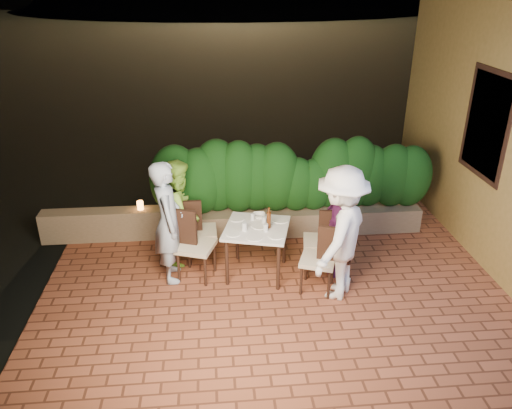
{
  "coord_description": "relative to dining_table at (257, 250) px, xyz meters",
  "views": [
    {
      "loc": [
        -1.11,
        -5.08,
        3.96
      ],
      "look_at": [
        -0.54,
        1.14,
        1.05
      ],
      "focal_mm": 35.0,
      "sensor_mm": 36.0,
      "label": 1
    }
  ],
  "objects": [
    {
      "name": "ground",
      "position": [
        0.54,
        -1.04,
        -0.4
      ],
      "size": [
        400.0,
        400.0,
        0.0
      ],
      "primitive_type": "plane",
      "color": "black",
      "rests_on": "ground"
    },
    {
      "name": "terrace_floor",
      "position": [
        0.54,
        -0.54,
        -0.45
      ],
      "size": [
        7.0,
        6.0,
        0.15
      ],
      "primitive_type": "cube",
      "color": "brown",
      "rests_on": "ground"
    },
    {
      "name": "window_pane",
      "position": [
        3.36,
        0.46,
        1.62
      ],
      "size": [
        0.08,
        1.0,
        1.4
      ],
      "primitive_type": "cube",
      "color": "black",
      "rests_on": "building_wall"
    },
    {
      "name": "window_frame",
      "position": [
        3.35,
        0.46,
        1.62
      ],
      "size": [
        0.06,
        1.15,
        1.55
      ],
      "primitive_type": "cube",
      "color": "black",
      "rests_on": "building_wall"
    },
    {
      "name": "planter",
      "position": [
        0.74,
        1.26,
        -0.17
      ],
      "size": [
        4.2,
        0.55,
        0.4
      ],
      "primitive_type": "cube",
      "color": "#7D694F",
      "rests_on": "ground"
    },
    {
      "name": "hedge",
      "position": [
        0.74,
        1.26,
        0.57
      ],
      "size": [
        4.0,
        0.7,
        1.1
      ],
      "primitive_type": null,
      "color": "#113D11",
      "rests_on": "planter"
    },
    {
      "name": "parapet",
      "position": [
        -2.26,
        1.26,
        -0.12
      ],
      "size": [
        2.2,
        0.3,
        0.5
      ],
      "primitive_type": "cube",
      "color": "#7D694F",
      "rests_on": "ground"
    },
    {
      "name": "hill",
      "position": [
        2.54,
        58.96,
        -4.38
      ],
      "size": [
        52.0,
        40.0,
        22.0
      ],
      "primitive_type": "ellipsoid",
      "color": "black",
      "rests_on": "ground"
    },
    {
      "name": "dining_table",
      "position": [
        0.0,
        0.0,
        0.0
      ],
      "size": [
        1.05,
        1.05,
        0.75
      ],
      "primitive_type": null,
      "rotation": [
        0.0,
        0.0,
        -0.26
      ],
      "color": "white",
      "rests_on": "ground"
    },
    {
      "name": "plate_nw",
      "position": [
        -0.33,
        -0.17,
        0.38
      ],
      "size": [
        0.2,
        0.2,
        0.01
      ],
      "primitive_type": "cylinder",
      "color": "white",
      "rests_on": "dining_table"
    },
    {
      "name": "plate_sw",
      "position": [
        -0.26,
        0.27,
        0.38
      ],
      "size": [
        0.21,
        0.21,
        0.01
      ],
      "primitive_type": "cylinder",
      "color": "white",
      "rests_on": "dining_table"
    },
    {
      "name": "plate_ne",
      "position": [
        0.24,
        -0.28,
        0.38
      ],
      "size": [
        0.22,
        0.22,
        0.01
      ],
      "primitive_type": "cylinder",
      "color": "white",
      "rests_on": "dining_table"
    },
    {
      "name": "plate_se",
      "position": [
        0.35,
        0.18,
        0.38
      ],
      "size": [
        0.23,
        0.23,
        0.01
      ],
      "primitive_type": "cylinder",
      "color": "white",
      "rests_on": "dining_table"
    },
    {
      "name": "plate_centre",
      "position": [
        0.04,
        0.02,
        0.38
      ],
      "size": [
        0.23,
        0.23,
        0.01
      ],
      "primitive_type": "cylinder",
      "color": "white",
      "rests_on": "dining_table"
    },
    {
      "name": "plate_front",
      "position": [
        -0.06,
        -0.31,
        0.38
      ],
      "size": [
        0.21,
        0.21,
        0.01
      ],
      "primitive_type": "cylinder",
      "color": "white",
      "rests_on": "dining_table"
    },
    {
      "name": "glass_nw",
      "position": [
        -0.18,
        -0.09,
        0.43
      ],
      "size": [
        0.07,
        0.07,
        0.12
      ],
      "primitive_type": "cylinder",
      "color": "silver",
      "rests_on": "dining_table"
    },
    {
      "name": "glass_sw",
      "position": [
        -0.04,
        0.22,
        0.43
      ],
      "size": [
        0.06,
        0.06,
        0.1
      ],
      "primitive_type": "cylinder",
      "color": "silver",
      "rests_on": "dining_table"
    },
    {
      "name": "glass_ne",
      "position": [
        0.11,
        -0.13,
        0.43
      ],
      "size": [
        0.06,
        0.06,
        0.11
      ],
      "primitive_type": "cylinder",
      "color": "silver",
      "rests_on": "dining_table"
    },
    {
      "name": "glass_se",
      "position": [
        0.11,
        0.1,
        0.43
      ],
      "size": [
        0.06,
        0.06,
        0.1
      ],
      "primitive_type": "cylinder",
      "color": "silver",
      "rests_on": "dining_table"
    },
    {
      "name": "beer_bottle",
      "position": [
        0.16,
        -0.03,
        0.53
      ],
      "size": [
        0.06,
        0.06,
        0.31
      ],
      "primitive_type": null,
      "color": "#4E250D",
      "rests_on": "dining_table"
    },
    {
      "name": "bowl",
      "position": [
        0.06,
        0.32,
        0.4
      ],
      "size": [
        0.2,
        0.2,
        0.05
      ],
      "primitive_type": "imported",
      "rotation": [
        0.0,
        0.0,
        -0.06
      ],
      "color": "white",
      "rests_on": "dining_table"
    },
    {
      "name": "chair_left_front",
      "position": [
        -0.85,
        -0.01,
        0.14
      ],
      "size": [
        0.61,
        0.61,
        1.03
      ],
      "primitive_type": null,
      "rotation": [
        0.0,
        0.0,
        -0.34
      ],
      "color": "black",
      "rests_on": "ground"
    },
    {
      "name": "chair_left_back",
      "position": [
        -0.78,
        0.49,
        0.11
      ],
      "size": [
        0.46,
        0.46,
        0.96
      ],
      "primitive_type": null,
      "rotation": [
        0.0,
        0.0,
        0.03
      ],
      "color": "black",
      "rests_on": "ground"
    },
    {
      "name": "chair_right_front",
      "position": [
        0.78,
        -0.47,
        0.11
      ],
      "size": [
        0.58,
        0.58,
        0.98
      ],
      "primitive_type": null,
      "rotation": [
        0.0,
        0.0,
        2.78
      ],
      "color": "black",
      "rests_on": "ground"
    },
    {
      "name": "chair_right_back",
      "position": [
        0.9,
        0.04,
        0.1
      ],
      "size": [
        0.51,
        0.51,
        0.95
      ],
      "primitive_type": null,
      "rotation": [
        0.0,
        0.0,
        2.98
      ],
      "color": "black",
      "rests_on": "ground"
    },
    {
      "name": "diner_blue",
      "position": [
        -1.21,
        0.02,
        0.5
      ],
      "size": [
        0.48,
        0.68,
        1.75
      ],
      "primitive_type": "imported",
      "rotation": [
        0.0,
        0.0,
        1.67
      ],
      "color": "#A3B8D1",
      "rests_on": "ground"
    },
    {
      "name": "diner_green",
      "position": [
        -1.07,
        0.55,
        0.41
      ],
      "size": [
        0.7,
        0.84,
        1.57
      ],
      "primitive_type": "imported",
      "rotation": [
        0.0,
        0.0,
        1.42
      ],
      "color": "#97D743",
      "rests_on": "ground"
    },
    {
      "name": "diner_white",
      "position": [
        1.03,
        -0.6,
        0.54
      ],
      "size": [
        1.24,
        1.35,
        1.83
      ],
      "primitive_type": "imported",
      "rotation": [
        0.0,
        0.0,
        -2.19
      ],
      "color": "white",
      "rests_on": "ground"
    },
    {
      "name": "diner_purple",
      "position": [
        1.17,
        -0.04,
        0.4
      ],
      "size": [
        0.48,
        0.94,
        1.54
      ],
      "primitive_type": "imported",
      "rotation": [
        0.0,
        0.0,
        -1.45
      ],
      "color": "#71256A",
      "rests_on": "ground"
    },
    {
      "name": "parapet_lamp",
      "position": [
        -1.76,
        1.26,
        0.2
      ],
      "size": [
        0.1,
        0.1,
        0.14
      ],
      "primitive_type": "cylinder",
      "color": "orange",
      "rests_on": "parapet"
    }
  ]
}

